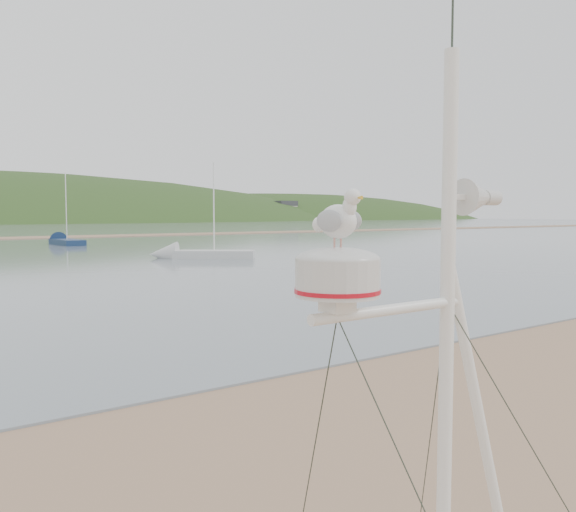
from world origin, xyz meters
TOP-DOWN VIEW (x-y plane):
  - mast_rig at (1.95, -1.91)m, footprint 2.13×2.27m
  - sailboat_blue_far at (15.34, 53.34)m, footprint 1.76×7.15m
  - sailboat_white_near at (16.47, 30.15)m, footprint 6.24×5.34m

SIDE VIEW (x-z plane):
  - sailboat_blue_far at x=15.34m, z-range -3.25..3.85m
  - sailboat_white_near at x=16.47m, z-range -3.00..3.61m
  - mast_rig at x=1.95m, z-range -1.24..3.56m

